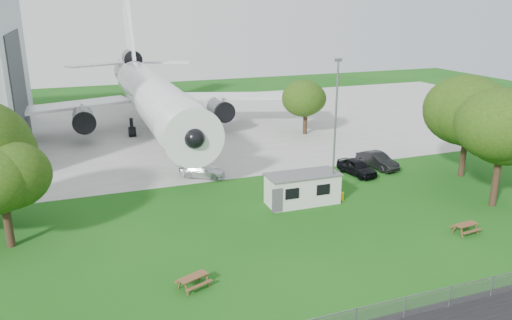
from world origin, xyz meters
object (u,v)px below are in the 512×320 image
object	(u,v)px
site_cabin	(303,188)
picnic_east	(465,233)
picnic_west	(194,287)
airliner	(151,93)

from	to	relation	value
site_cabin	picnic_east	world-z (taller)	site_cabin
picnic_west	picnic_east	bearing A→B (deg)	-20.68
picnic_west	site_cabin	bearing A→B (deg)	18.28
airliner	picnic_east	world-z (taller)	airliner
site_cabin	picnic_west	xyz separation A→B (m)	(-11.78, -9.74, -1.31)
picnic_east	picnic_west	bearing A→B (deg)	174.48
airliner	picnic_east	bearing A→B (deg)	-66.49
picnic_east	airliner	bearing A→B (deg)	107.35
site_cabin	picnic_east	distance (m)	12.97
airliner	picnic_east	distance (m)	42.01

